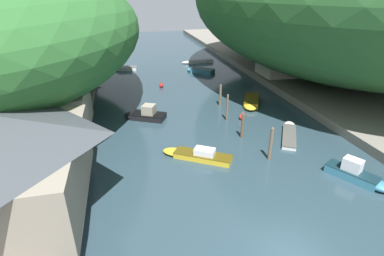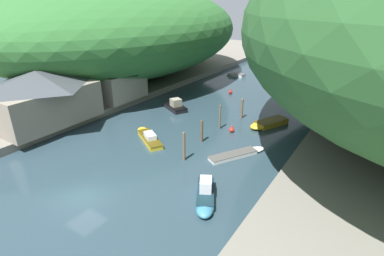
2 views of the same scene
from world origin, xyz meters
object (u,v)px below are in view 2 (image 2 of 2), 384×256
boat_yellow_tender (174,106)px  boat_navy_launch (289,89)px  channel_buoy_far (232,129)px  boat_mid_channel (148,137)px  channel_buoy_near (230,92)px  boat_red_skiff (307,82)px  person_on_quay (131,90)px  boathouse_shed (116,80)px  person_by_boathouse (93,100)px  boat_near_quay (267,124)px  boat_small_dinghy (205,196)px  boat_far_upstream (235,74)px  right_bank_cottage (361,89)px  boat_far_right_bank (239,154)px  waterfront_building (40,96)px

boat_yellow_tender → boat_navy_launch: size_ratio=1.01×
boat_yellow_tender → channel_buoy_far: 10.99m
boat_mid_channel → channel_buoy_near: (-0.14, 20.94, 0.03)m
boat_red_skiff → person_on_quay: 33.13m
boat_red_skiff → channel_buoy_near: (-8.97, -14.35, 0.08)m
person_on_quay → boat_red_skiff: bearing=-53.6°
boathouse_shed → channel_buoy_near: size_ratio=8.25×
person_by_boathouse → channel_buoy_near: bearing=-23.5°
boat_near_quay → boat_small_dinghy: 17.30m
boat_far_upstream → person_by_boathouse: size_ratio=2.45×
right_bank_cottage → boat_yellow_tender: right_bank_cottage is taller
boat_near_quay → channel_buoy_near: 14.10m
boat_near_quay → boat_mid_channel: boat_mid_channel is taller
right_bank_cottage → boat_near_quay: size_ratio=1.09×
channel_buoy_far → boat_far_upstream: bearing=115.1°
boat_far_right_bank → person_on_quay: 22.08m
boathouse_shed → boat_mid_channel: bearing=-30.0°
boat_yellow_tender → person_by_boathouse: bearing=158.2°
channel_buoy_near → person_by_boathouse: bearing=-122.6°
boat_yellow_tender → boat_far_upstream: bearing=30.6°
boat_far_upstream → boat_small_dinghy: bearing=-150.1°
waterfront_building → boat_mid_channel: size_ratio=2.03×
boat_near_quay → channel_buoy_far: size_ratio=6.23×
channel_buoy_near → person_on_quay: 16.33m
waterfront_building → boathouse_shed: bearing=86.1°
boat_near_quay → boat_mid_channel: bearing=73.1°
right_bank_cottage → person_by_boathouse: 35.78m
waterfront_building → boat_small_dinghy: waterfront_building is taller
boat_near_quay → boat_far_upstream: bearing=-30.4°
boat_far_upstream → channel_buoy_near: 12.96m
channel_buoy_near → boat_red_skiff: bearing=58.0°
boat_far_right_bank → boat_small_dinghy: bearing=-53.1°
channel_buoy_near → person_on_quay: (-10.63, -12.30, 1.55)m
boat_mid_channel → boat_near_quay: bearing=-10.0°
boat_near_quay → boat_yellow_tender: boat_yellow_tender is taller
boat_navy_launch → boat_small_dinghy: size_ratio=1.04×
boat_navy_launch → channel_buoy_far: 21.16m
boathouse_shed → person_by_boathouse: bearing=-88.5°
boathouse_shed → boat_near_quay: 22.71m
boat_far_right_bank → waterfront_building: bearing=-133.9°
boat_near_quay → person_on_quay: (-20.72, -2.45, 1.56)m
boat_mid_channel → boat_navy_launch: 29.15m
boat_far_right_bank → boat_mid_channel: size_ratio=1.03×
boat_small_dinghy → boat_far_upstream: 42.38m
boat_near_quay → person_by_boathouse: bearing=46.6°
right_bank_cottage → boat_yellow_tender: bearing=-154.1°
boathouse_shed → boat_far_upstream: (7.05, 25.91, -3.38)m
boat_navy_launch → waterfront_building: bearing=-172.3°
channel_buoy_near → boat_far_upstream: bearing=112.4°
boat_red_skiff → right_bank_cottage: bearing=-150.1°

